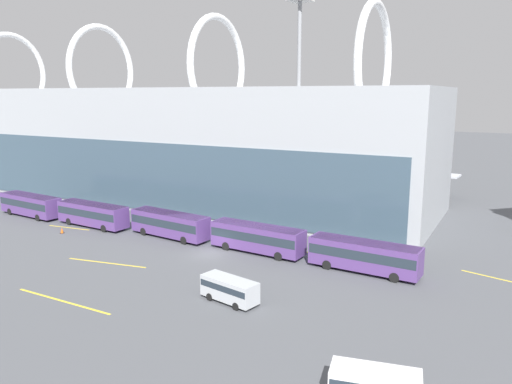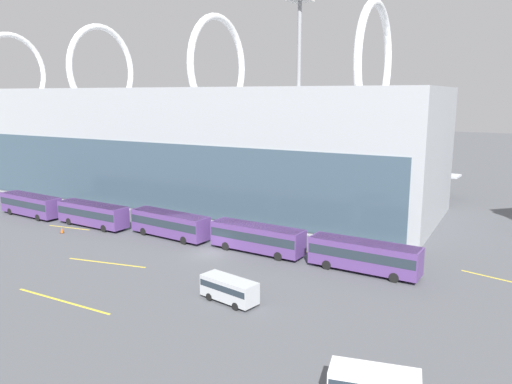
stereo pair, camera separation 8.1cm
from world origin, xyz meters
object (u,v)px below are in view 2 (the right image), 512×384
Objects in this scene: shuttle_bus_1 at (93,213)px; traffic_cone_1 at (62,230)px; airliner_at_gate_far at (341,163)px; shuttle_bus_0 at (31,204)px; floodlight_mast at (299,72)px; shuttle_bus_4 at (364,254)px; airliner_at_gate_near at (108,154)px; shuttle_bus_3 at (257,237)px; service_van_crossing at (374,384)px; shuttle_bus_2 at (170,223)px; service_van_foreground at (229,288)px.

shuttle_bus_1 reaches higher than traffic_cone_1.
airliner_at_gate_far reaches higher than shuttle_bus_1.
shuttle_bus_0 is 44.81m from floodlight_mast.
shuttle_bus_0 and shuttle_bus_1 have the same top height.
shuttle_bus_0 is 51.47m from shuttle_bus_4.
floodlight_mast is at bearing 20.50° from shuttle_bus_0.
airliner_at_gate_far is at bearing 66.96° from traffic_cone_1.
airliner_at_gate_near is 45.79m from traffic_cone_1.
airliner_at_gate_near is at bearing 134.91° from shuttle_bus_1.
shuttle_bus_1 and shuttle_bus_3 have the same top height.
airliner_at_gate_far is 72.44m from service_van_crossing.
shuttle_bus_2 is at bearing -3.53° from airliner_at_gate_far.
shuttle_bus_4 is (51.47, 0.10, 0.00)m from shuttle_bus_0.
airliner_at_gate_far reaches higher than traffic_cone_1.
shuttle_bus_0 reaches higher than service_van_crossing.
shuttle_bus_0 is 1.00× the size of shuttle_bus_2.
service_van_crossing reaches higher than traffic_cone_1.
floodlight_mast reaches higher than service_van_foreground.
shuttle_bus_4 is at bearing 3.50° from shuttle_bus_1.
airliner_at_gate_far is at bearing 99.40° from floodlight_mast.
shuttle_bus_0 is (-33.24, -46.05, -2.84)m from airliner_at_gate_far.
shuttle_bus_4 is 15.21× the size of traffic_cone_1.
shuttle_bus_2 is 22.33m from service_van_foreground.
airliner_at_gate_near is 60.47m from floodlight_mast.
service_van_foreground is (58.59, -45.18, -3.96)m from airliner_at_gate_near.
airliner_at_gate_far is 3.81× the size of shuttle_bus_2.
service_van_crossing is 42.87m from floodlight_mast.
shuttle_bus_4 is at bearing -41.27° from floodlight_mast.
service_van_crossing is at bearing -28.16° from shuttle_bus_2.
shuttle_bus_4 is 25.22m from floodlight_mast.
shuttle_bus_0 is 12.87m from shuttle_bus_1.
service_van_crossing is at bearing -15.63° from shuttle_bus_0.
shuttle_bus_3 is 0.39× the size of floodlight_mast.
service_van_foreground is at bearing 139.08° from service_van_crossing.
service_van_crossing is at bearing -22.10° from shuttle_bus_1.
floodlight_mast is (-19.46, 32.75, 19.66)m from service_van_crossing.
shuttle_bus_4 is 0.39× the size of floodlight_mast.
service_van_foreground is at bearing -32.22° from shuttle_bus_2.
traffic_cone_1 is (27.19, -36.51, -4.89)m from airliner_at_gate_near.
shuttle_bus_2 is at bearing -26.75° from service_van_foreground.
shuttle_bus_4 is at bearing 4.88° from shuttle_bus_0.
service_van_crossing is (25.26, -67.80, -3.45)m from airliner_at_gate_far.
shuttle_bus_1 is 25.74m from shuttle_bus_3.
floodlight_mast is (54.46, -21.07, 15.68)m from airliner_at_gate_near.
airliner_at_gate_far is 58.43× the size of traffic_cone_1.
shuttle_bus_1 is 34.17m from floodlight_mast.
airliner_at_gate_far is at bearing 69.55° from shuttle_bus_1.
shuttle_bus_3 is at bearing 4.76° from shuttle_bus_1.
service_van_foreground is (4.57, -13.76, -0.60)m from shuttle_bus_3.
shuttle_bus_2 is 25.74m from shuttle_bus_4.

